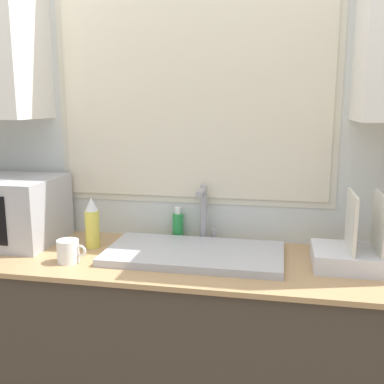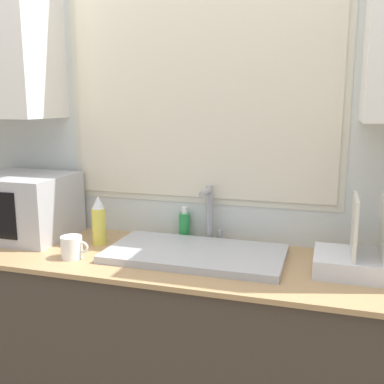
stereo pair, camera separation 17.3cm
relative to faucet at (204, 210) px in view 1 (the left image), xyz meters
name	(u,v)px [view 1 (the left image)]	position (x,y,z in m)	size (l,w,h in m)	color
countertop	(180,362)	(-0.06, -0.22, -0.62)	(2.22, 0.59, 0.94)	#42382D
wall_back	(193,137)	(-0.06, 0.05, 0.32)	(6.00, 0.38, 2.60)	silver
sink_basin	(194,253)	(0.00, -0.20, -0.13)	(0.72, 0.38, 0.03)	#B2B2B7
faucet	(204,210)	(0.00, 0.00, 0.00)	(0.08, 0.15, 0.26)	#99999E
microwave	(8,210)	(-0.87, -0.15, 0.00)	(0.45, 0.38, 0.29)	#B2B2B7
dish_rack	(366,253)	(0.66, -0.20, -0.09)	(0.37, 0.25, 0.29)	silver
spray_bottle	(92,224)	(-0.46, -0.16, -0.04)	(0.06, 0.06, 0.22)	#D8CC4C
soap_bottle	(178,225)	(-0.13, 0.02, -0.08)	(0.05, 0.05, 0.15)	#268C3F
mug_near_sink	(68,251)	(-0.48, -0.36, -0.10)	(0.12, 0.09, 0.09)	white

